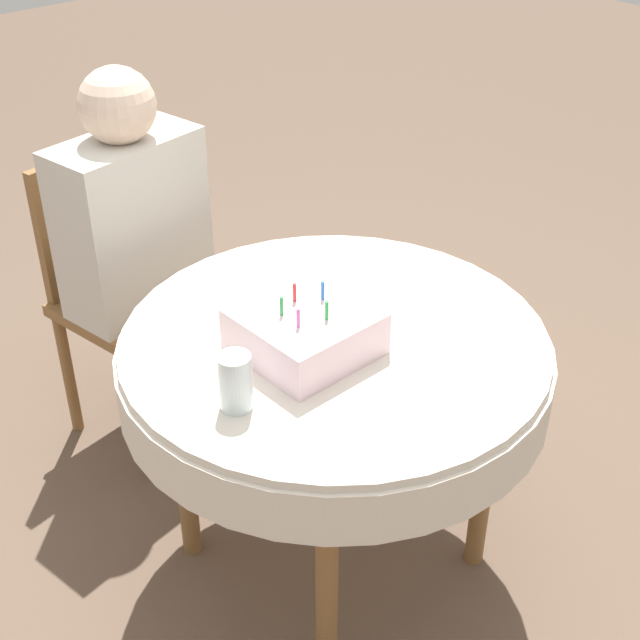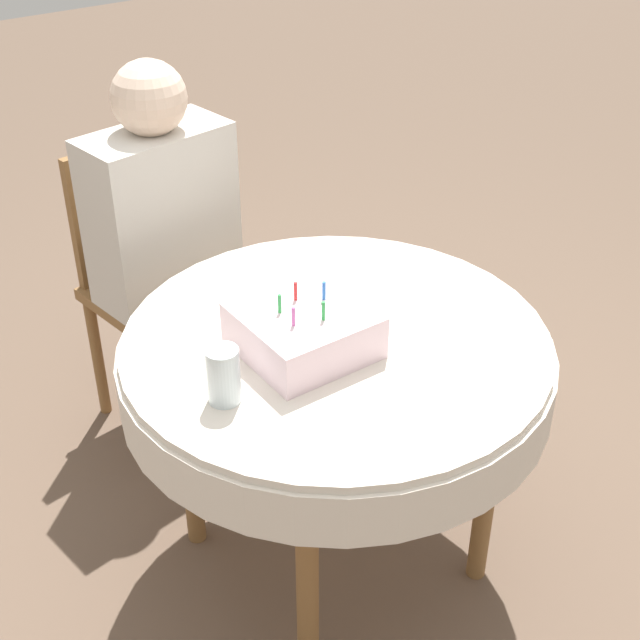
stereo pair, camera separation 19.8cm
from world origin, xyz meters
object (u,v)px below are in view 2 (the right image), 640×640
at_px(chair, 156,276).
at_px(person, 166,221).
at_px(drinking_glass, 223,375).
at_px(birthday_cake, 304,330).

distance_m(chair, person, 0.24).
bearing_deg(chair, drinking_glass, -115.10).
height_order(chair, birthday_cake, chair).
xyz_separation_m(birthday_cake, drinking_glass, (-0.24, -0.05, 0.01)).
bearing_deg(birthday_cake, chair, 87.50).
relative_size(chair, person, 0.76).
distance_m(person, birthday_cake, 0.77).
distance_m(chair, drinking_glass, 0.99).
height_order(chair, drinking_glass, chair).
height_order(chair, person, person).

